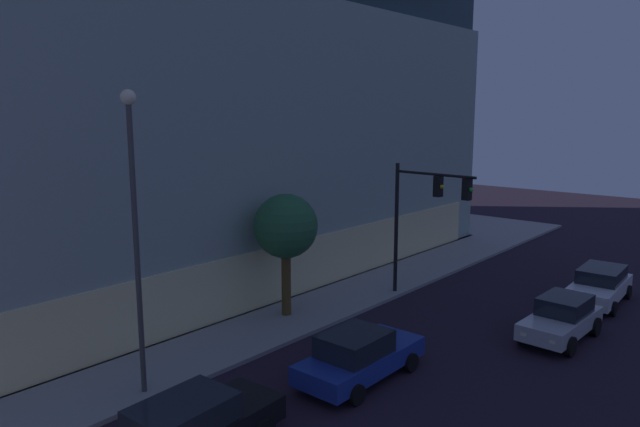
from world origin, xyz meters
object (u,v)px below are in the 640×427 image
at_px(car_blue, 359,355).
at_px(car_silver, 562,318).
at_px(sidewalk_tree, 286,227).
at_px(modern_building, 132,112).
at_px(car_white, 600,285).
at_px(traffic_light_far_corner, 425,205).
at_px(street_lamp_sidewalk, 134,211).

distance_m(car_blue, car_silver, 8.52).
relative_size(sidewalk_tree, car_blue, 1.06).
height_order(modern_building, car_silver, modern_building).
relative_size(modern_building, sidewalk_tree, 7.33).
bearing_deg(car_white, car_silver, -178.17).
height_order(modern_building, car_white, modern_building).
xyz_separation_m(traffic_light_far_corner, car_blue, (-8.07, -2.53, -3.63)).
relative_size(car_blue, car_white, 0.99).
distance_m(traffic_light_far_corner, street_lamp_sidewalk, 13.34).
bearing_deg(modern_building, sidewalk_tree, -95.68).
relative_size(sidewalk_tree, car_silver, 1.19).
distance_m(street_lamp_sidewalk, car_white, 20.46).
distance_m(traffic_light_far_corner, car_silver, 7.24).
bearing_deg(car_blue, sidewalk_tree, 65.79).
xyz_separation_m(street_lamp_sidewalk, car_blue, (5.10, -4.23, -4.85)).
height_order(street_lamp_sidewalk, car_white, street_lamp_sidewalk).
bearing_deg(car_white, street_lamp_sidewalk, 156.92).
bearing_deg(car_blue, car_white, -15.10).
bearing_deg(traffic_light_far_corner, sidewalk_tree, 150.26).
relative_size(traffic_light_far_corner, sidewalk_tree, 1.19).
xyz_separation_m(sidewalk_tree, car_silver, (5.10, -9.41, -3.02)).
height_order(street_lamp_sidewalk, car_blue, street_lamp_sidewalk).
bearing_deg(sidewalk_tree, modern_building, 84.32).
bearing_deg(street_lamp_sidewalk, car_blue, -39.70).
bearing_deg(car_blue, street_lamp_sidewalk, 140.30).
bearing_deg(car_silver, sidewalk_tree, 118.47).
height_order(car_blue, car_silver, car_blue).
relative_size(traffic_light_far_corner, street_lamp_sidewalk, 0.67).
height_order(sidewalk_tree, car_blue, sidewalk_tree).
xyz_separation_m(traffic_light_far_corner, street_lamp_sidewalk, (-13.17, 1.70, 1.22)).
distance_m(modern_building, car_silver, 23.95).
relative_size(street_lamp_sidewalk, car_white, 1.86).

